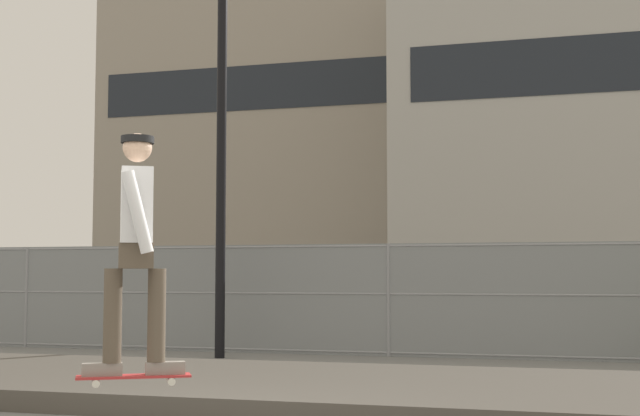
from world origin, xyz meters
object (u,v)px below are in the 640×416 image
object	(u,v)px
skateboard	(134,377)
skater	(136,237)
parked_car_near	(287,300)
street_lamp	(222,80)
parked_car_mid	(565,301)

from	to	relation	value
skateboard	skater	world-z (taller)	skater
skateboard	parked_car_near	distance (m)	11.35
skateboard	parked_car_near	world-z (taller)	parked_car_near
skateboard	street_lamp	size ratio (longest dim) A/B	0.11
skateboard	parked_car_mid	bearing A→B (deg)	75.92
skater	street_lamp	distance (m)	8.51
skateboard	parked_car_near	size ratio (longest dim) A/B	0.18
skateboard	parked_car_mid	size ratio (longest dim) A/B	0.18
skater	parked_car_mid	distance (m)	11.79
skater	street_lamp	size ratio (longest dim) A/B	0.24
skateboard	parked_car_near	xyz separation A→B (m)	(-2.47, 11.08, 0.23)
parked_car_mid	skater	bearing A→B (deg)	-104.08
street_lamp	parked_car_near	distance (m)	5.07
skater	parked_car_mid	bearing A→B (deg)	75.92
street_lamp	parked_car_near	size ratio (longest dim) A/B	1.62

